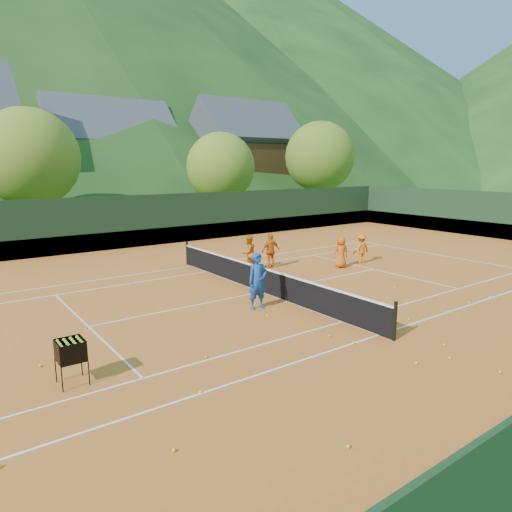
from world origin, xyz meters
TOP-DOWN VIEW (x-y plane):
  - ground at (0.00, 0.00)m, footprint 400.00×400.00m
  - clay_court at (0.00, 0.00)m, footprint 40.00×24.00m
  - mountain_far_right at (90.00, 150.00)m, footprint 260.00×260.00m
  - coach at (-1.33, -1.55)m, footprint 0.75×0.55m
  - student_a at (1.67, 3.25)m, footprint 0.84×0.69m
  - student_b at (2.78, 3.05)m, footprint 0.97×0.46m
  - student_c at (5.46, 1.19)m, footprint 0.82×0.67m
  - student_d at (6.97, 1.30)m, footprint 0.97×0.60m
  - tennis_ball_0 at (1.25, -5.13)m, footprint 0.07×0.07m
  - tennis_ball_1 at (0.74, -7.02)m, footprint 0.07×0.07m
  - tennis_ball_2 at (-1.54, -2.36)m, footprint 0.07×0.07m
  - tennis_ball_5 at (4.88, -5.38)m, footprint 0.07×0.07m
  - tennis_ball_7 at (0.31, -8.69)m, footprint 0.07×0.07m
  - tennis_ball_8 at (-1.22, -4.77)m, footprint 0.07×0.07m
  - tennis_ball_9 at (4.47, -2.62)m, footprint 0.07×0.07m
  - tennis_ball_10 at (0.10, -7.57)m, footprint 0.07×0.07m
  - tennis_ball_11 at (1.33, -4.07)m, footprint 0.07×0.07m
  - tennis_ball_12 at (-7.03, -6.95)m, footprint 0.07×0.07m
  - tennis_ball_13 at (3.08, -3.36)m, footprint 0.07×0.07m
  - tennis_ball_14 at (-1.07, -5.52)m, footprint 0.07×0.07m
  - tennis_ball_15 at (1.75, -5.22)m, footprint 0.07×0.07m
  - tennis_ball_16 at (-8.14, -2.13)m, footprint 0.07×0.07m
  - tennis_ball_17 at (-5.69, -5.47)m, footprint 0.07×0.07m
  - tennis_ball_19 at (6.17, -5.44)m, footprint 0.07×0.07m
  - tennis_ball_21 at (-0.82, -7.27)m, footprint 0.07×0.07m
  - tennis_ball_23 at (-4.71, -3.99)m, footprint 0.07×0.07m
  - tennis_ball_25 at (-4.61, -8.59)m, footprint 0.07×0.07m
  - court_lines at (0.00, 0.00)m, footprint 23.83×11.03m
  - tennis_net at (0.00, 0.00)m, footprint 0.10×12.07m
  - perimeter_fence at (0.00, 0.00)m, footprint 40.40×24.24m
  - ball_hopper at (-7.73, -3.45)m, footprint 0.57×0.57m
  - chalet_mid at (6.00, 34.00)m, footprint 12.65×8.82m
  - chalet_right at (20.00, 30.00)m, footprint 11.50×8.82m
  - tree_b at (-4.00, 20.00)m, footprint 6.40×6.40m
  - tree_c at (10.00, 19.00)m, footprint 5.60×5.60m
  - tree_d at (22.00, 20.00)m, footprint 6.80×6.80m

SIDE VIEW (x-z plane):
  - ground at x=0.00m, z-range 0.00..0.00m
  - clay_court at x=0.00m, z-range 0.00..0.02m
  - court_lines at x=0.00m, z-range 0.02..0.03m
  - tennis_ball_0 at x=1.25m, z-range 0.02..0.09m
  - tennis_ball_1 at x=0.74m, z-range 0.02..0.09m
  - tennis_ball_2 at x=-1.54m, z-range 0.02..0.09m
  - tennis_ball_5 at x=4.88m, z-range 0.02..0.09m
  - tennis_ball_7 at x=0.31m, z-range 0.02..0.09m
  - tennis_ball_8 at x=-1.22m, z-range 0.02..0.09m
  - tennis_ball_9 at x=4.47m, z-range 0.02..0.09m
  - tennis_ball_10 at x=0.10m, z-range 0.02..0.09m
  - tennis_ball_11 at x=1.33m, z-range 0.02..0.09m
  - tennis_ball_12 at x=-7.03m, z-range 0.02..0.09m
  - tennis_ball_13 at x=3.08m, z-range 0.02..0.09m
  - tennis_ball_14 at x=-1.07m, z-range 0.02..0.09m
  - tennis_ball_15 at x=1.75m, z-range 0.02..0.09m
  - tennis_ball_16 at x=-8.14m, z-range 0.02..0.09m
  - tennis_ball_17 at x=-5.69m, z-range 0.02..0.09m
  - tennis_ball_19 at x=6.17m, z-range 0.02..0.09m
  - tennis_ball_21 at x=-0.82m, z-range 0.02..0.09m
  - tennis_ball_23 at x=-4.71m, z-range 0.02..0.09m
  - tennis_ball_25 at x=-4.61m, z-range 0.02..0.09m
  - tennis_net at x=0.00m, z-range -0.03..1.07m
  - student_d at x=6.97m, z-range 0.02..1.46m
  - student_c at x=5.46m, z-range 0.02..1.47m
  - ball_hopper at x=-7.73m, z-range 0.27..1.27m
  - student_a at x=1.67m, z-range 0.02..1.62m
  - student_b at x=2.78m, z-range 0.02..1.63m
  - coach at x=-1.33m, z-range 0.02..1.91m
  - perimeter_fence at x=0.00m, z-range -0.23..2.77m
  - tree_c at x=10.00m, z-range 0.87..8.22m
  - chalet_mid at x=6.00m, z-range -0.74..10.72m
  - tree_b at x=-4.00m, z-range 0.99..9.39m
  - chalet_right at x=20.00m, z-range -0.70..11.21m
  - tree_d at x=22.00m, z-range 1.06..9.98m
  - mountain_far_right at x=90.00m, z-range 0.00..95.00m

